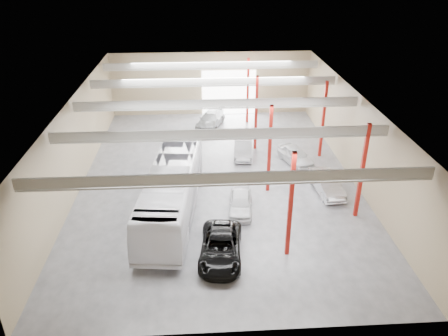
{
  "coord_description": "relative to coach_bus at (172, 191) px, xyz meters",
  "views": [
    {
      "loc": [
        -1.45,
        -31.63,
        17.11
      ],
      "look_at": [
        0.35,
        -2.3,
        2.2
      ],
      "focal_mm": 35.0,
      "sensor_mm": 36.0,
      "label": 1
    }
  ],
  "objects": [
    {
      "name": "car_row_c",
      "position": [
        3.3,
        16.94,
        -1.08
      ],
      "size": [
        3.7,
        5.66,
        1.52
      ],
      "primitive_type": "imported",
      "rotation": [
        0.0,
        0.0,
        -0.32
      ],
      "color": "slate",
      "rests_on": "ground"
    },
    {
      "name": "car_row_a",
      "position": [
        4.88,
        0.02,
        -1.14
      ],
      "size": [
        2.12,
        4.29,
        1.41
      ],
      "primitive_type": "imported",
      "rotation": [
        0.0,
        0.0,
        -0.11
      ],
      "color": "silver",
      "rests_on": "ground"
    },
    {
      "name": "car_row_b",
      "position": [
        6.0,
        9.44,
        -1.1
      ],
      "size": [
        2.01,
        4.65,
        1.49
      ],
      "primitive_type": "imported",
      "rotation": [
        0.0,
        0.0,
        -0.1
      ],
      "color": "#9D9DA1",
      "rests_on": "ground"
    },
    {
      "name": "black_sedan",
      "position": [
        3.17,
        -5.18,
        -1.09
      ],
      "size": [
        3.04,
        5.66,
        1.51
      ],
      "primitive_type": "imported",
      "rotation": [
        0.0,
        0.0,
        -0.1
      ],
      "color": "black",
      "rests_on": "ground"
    },
    {
      "name": "car_right_near",
      "position": [
        11.8,
        2.36,
        -1.09
      ],
      "size": [
        1.98,
        4.7,
        1.51
      ],
      "primitive_type": "imported",
      "rotation": [
        0.0,
        0.0,
        0.08
      ],
      "color": "#A6A6AB",
      "rests_on": "ground"
    },
    {
      "name": "coach_bus",
      "position": [
        0.0,
        0.0,
        0.0
      ],
      "size": [
        4.47,
        13.5,
        3.69
      ],
      "primitive_type": "imported",
      "rotation": [
        0.0,
        0.0,
        -0.1
      ],
      "color": "white",
      "rests_on": "ground"
    },
    {
      "name": "depot_shell",
      "position": [
        3.63,
        5.42,
        3.13
      ],
      "size": [
        22.12,
        32.12,
        7.06
      ],
      "color": "#4F4F54",
      "rests_on": "ground"
    },
    {
      "name": "car_right_far",
      "position": [
        10.45,
        7.56,
        -1.1
      ],
      "size": [
        3.02,
        4.7,
        1.49
      ],
      "primitive_type": "imported",
      "rotation": [
        0.0,
        0.0,
        0.31
      ],
      "color": "silver",
      "rests_on": "ground"
    }
  ]
}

